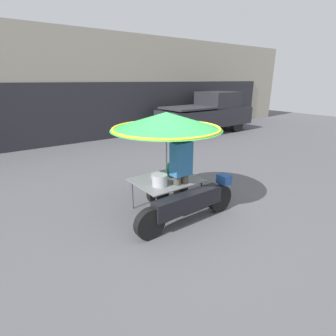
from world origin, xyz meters
The scene contains 5 objects.
ground_plane centered at (0.00, 0.00, 0.00)m, with size 36.00×36.00×0.00m, color #56565B.
shopfront_building centered at (0.00, 8.51, 2.18)m, with size 28.00×2.06×4.39m.
vendor_motorcycle_cart centered at (0.10, 0.49, 1.55)m, with size 2.17×2.05×1.95m.
vendor_person centered at (0.19, 0.23, 0.93)m, with size 0.38×0.22×1.66m.
pickup_truck centered at (6.53, 6.01, 0.93)m, with size 4.86×1.79×1.94m.
Camera 1 is at (-2.71, -3.30, 2.50)m, focal length 28.00 mm.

